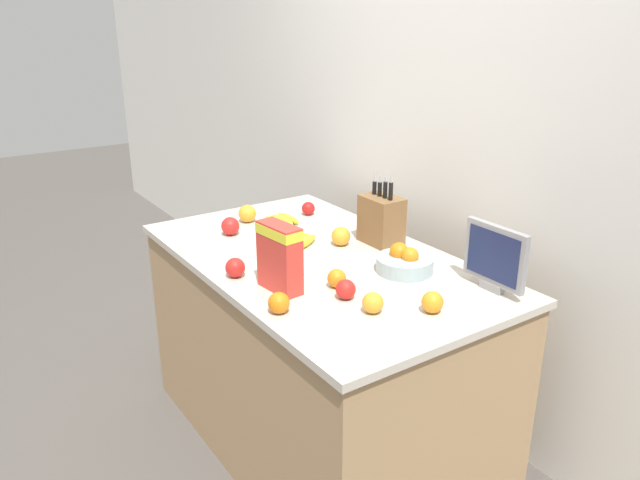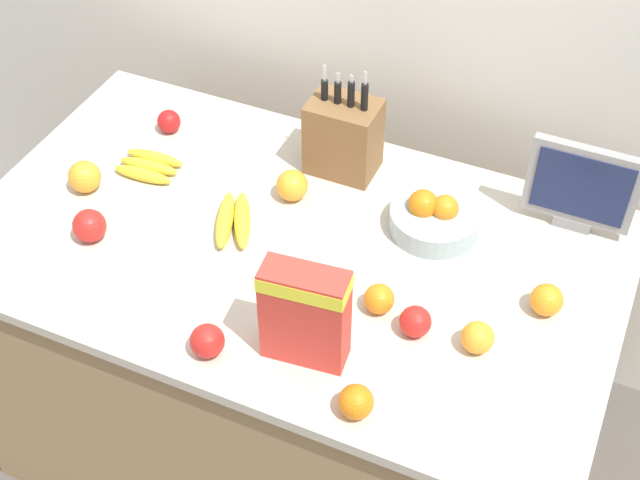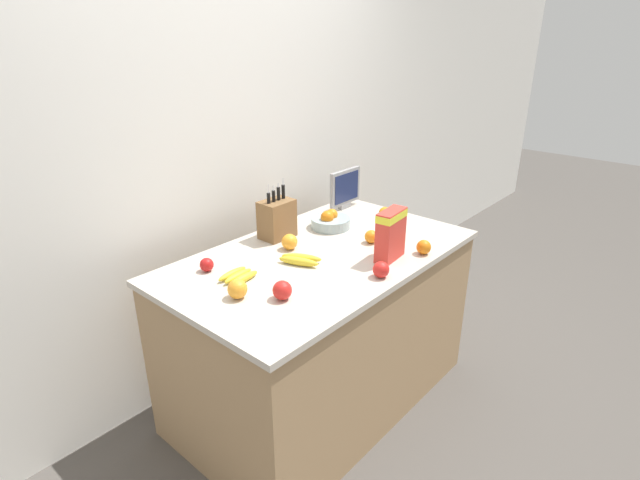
{
  "view_description": "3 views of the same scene",
  "coord_description": "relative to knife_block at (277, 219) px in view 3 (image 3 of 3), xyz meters",
  "views": [
    {
      "loc": [
        1.94,
        -1.31,
        1.83
      ],
      "look_at": [
        -0.03,
        0.02,
        0.94
      ],
      "focal_mm": 35.0,
      "sensor_mm": 36.0,
      "label": 1
    },
    {
      "loc": [
        0.69,
        -1.36,
        2.39
      ],
      "look_at": [
        0.08,
        -0.0,
        0.93
      ],
      "focal_mm": 50.0,
      "sensor_mm": 36.0,
      "label": 2
    },
    {
      "loc": [
        -1.7,
        -1.48,
        1.91
      ],
      "look_at": [
        0.01,
        0.01,
        0.95
      ],
      "focal_mm": 28.0,
      "sensor_mm": 36.0,
      "label": 3
    }
  ],
  "objects": [
    {
      "name": "ground_plane",
      "position": [
        -0.01,
        -0.31,
        -0.99
      ],
      "size": [
        14.0,
        14.0,
        0.0
      ],
      "primitive_type": "plane",
      "color": "#514C47"
    },
    {
      "name": "wall_back",
      "position": [
        -0.01,
        0.36,
        0.31
      ],
      "size": [
        9.0,
        0.06,
        2.6
      ],
      "color": "silver",
      "rests_on": "ground_plane"
    },
    {
      "name": "counter",
      "position": [
        -0.01,
        -0.31,
        -0.55
      ],
      "size": [
        1.58,
        0.92,
        0.88
      ],
      "color": "tan",
      "rests_on": "ground_plane"
    },
    {
      "name": "knife_block",
      "position": [
        0.0,
        0.0,
        0.0
      ],
      "size": [
        0.18,
        0.13,
        0.31
      ],
      "color": "brown",
      "rests_on": "counter"
    },
    {
      "name": "small_monitor",
      "position": [
        0.6,
        0.02,
        0.03
      ],
      "size": [
        0.26,
        0.03,
        0.24
      ],
      "color": "gray",
      "rests_on": "counter"
    },
    {
      "name": "cereal_box",
      "position": [
        0.17,
        -0.6,
        0.03
      ],
      "size": [
        0.19,
        0.1,
        0.25
      ],
      "rotation": [
        0.0,
        0.0,
        0.11
      ],
      "color": "red",
      "rests_on": "counter"
    },
    {
      "name": "fruit_bowl",
      "position": [
        0.29,
        -0.12,
        -0.07
      ],
      "size": [
        0.22,
        0.22,
        0.11
      ],
      "color": "#99B2B7",
      "rests_on": "counter"
    },
    {
      "name": "banana_bunch_left",
      "position": [
        -0.16,
        -0.31,
        -0.08
      ],
      "size": [
        0.16,
        0.21,
        0.04
      ],
      "rotation": [
        0.0,
        0.0,
        5.12
      ],
      "color": "yellow",
      "rests_on": "counter"
    },
    {
      "name": "banana_bunch_right",
      "position": [
        -0.46,
        -0.22,
        -0.09
      ],
      "size": [
        0.17,
        0.12,
        0.03
      ],
      "rotation": [
        0.0,
        0.0,
        0.1
      ],
      "color": "yellow",
      "rests_on": "counter"
    },
    {
      "name": "apple_middle",
      "position": [
        -0.02,
        -0.68,
        -0.07
      ],
      "size": [
        0.08,
        0.08,
        0.08
      ],
      "primitive_type": "sphere",
      "color": "red",
      "rests_on": "counter"
    },
    {
      "name": "apple_near_bananas",
      "position": [
        -0.45,
        -0.49,
        -0.06
      ],
      "size": [
        0.08,
        0.08,
        0.08
      ],
      "primitive_type": "sphere",
      "color": "red",
      "rests_on": "counter"
    },
    {
      "name": "apple_rear",
      "position": [
        0.36,
        -0.45,
        -0.07
      ],
      "size": [
        0.07,
        0.07,
        0.07
      ],
      "primitive_type": "sphere",
      "color": "red",
      "rests_on": "counter"
    },
    {
      "name": "apple_leftmost",
      "position": [
        -0.5,
        -0.05,
        -0.07
      ],
      "size": [
        0.06,
        0.06,
        0.06
      ],
      "primitive_type": "sphere",
      "color": "red",
      "rests_on": "counter"
    },
    {
      "name": "orange_mid_left",
      "position": [
        0.5,
        -0.44,
        -0.07
      ],
      "size": [
        0.07,
        0.07,
        0.07
      ],
      "primitive_type": "sphere",
      "color": "orange",
      "rests_on": "counter"
    },
    {
      "name": "orange_front_left",
      "position": [
        0.27,
        -0.42,
        -0.07
      ],
      "size": [
        0.07,
        0.07,
        0.07
      ],
      "primitive_type": "sphere",
      "color": "orange",
      "rests_on": "counter"
    },
    {
      "name": "orange_mid_right",
      "position": [
        -0.07,
        -0.16,
        -0.06
      ],
      "size": [
        0.08,
        0.08,
        0.08
      ],
      "primitive_type": "sphere",
      "color": "orange",
      "rests_on": "counter"
    },
    {
      "name": "orange_back_center",
      "position": [
        0.32,
        -0.7,
        -0.07
      ],
      "size": [
        0.07,
        0.07,
        0.07
      ],
      "primitive_type": "sphere",
      "color": "orange",
      "rests_on": "counter"
    },
    {
      "name": "orange_front_center",
      "position": [
        0.61,
        -0.28,
        -0.07
      ],
      "size": [
        0.07,
        0.07,
        0.07
      ],
      "primitive_type": "sphere",
      "color": "orange",
      "rests_on": "counter"
    },
    {
      "name": "orange_near_bowl",
      "position": [
        -0.57,
        -0.34,
        -0.06
      ],
      "size": [
        0.08,
        0.08,
        0.08
      ],
      "primitive_type": "sphere",
      "color": "orange",
      "rests_on": "counter"
    }
  ]
}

